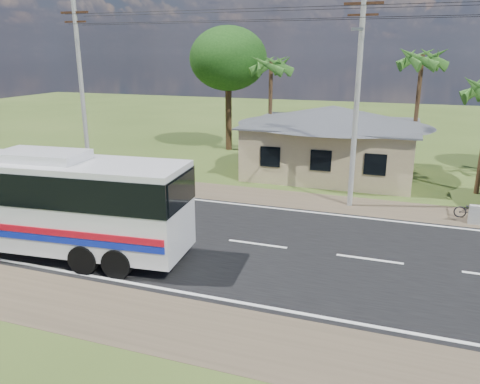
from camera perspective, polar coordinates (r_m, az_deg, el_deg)
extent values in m
plane|color=#344A1A|center=(19.51, 2.16, -6.41)|extent=(120.00, 120.00, 0.00)
cube|color=black|center=(19.51, 2.16, -6.38)|extent=(120.00, 10.00, 0.02)
cube|color=brown|center=(25.42, 6.47, -0.91)|extent=(120.00, 3.00, 0.01)
cube|color=brown|center=(14.13, -5.95, -16.20)|extent=(120.00, 3.00, 0.01)
cube|color=silver|center=(23.74, 5.50, -2.11)|extent=(120.00, 0.15, 0.01)
cube|color=silver|center=(15.52, -3.08, -12.77)|extent=(120.00, 0.15, 0.01)
cube|color=silver|center=(19.50, 2.16, -6.34)|extent=(120.00, 0.15, 0.01)
cube|color=tan|center=(31.06, 11.08, 5.17)|extent=(10.00, 8.00, 3.20)
cube|color=#4C4F54|center=(30.78, 11.25, 8.18)|extent=(10.60, 8.60, 0.10)
pyramid|color=#4C4F54|center=(30.64, 11.38, 10.31)|extent=(12.40, 10.00, 1.20)
cube|color=black|center=(27.77, 3.71, 4.31)|extent=(1.20, 0.08, 1.20)
cube|color=black|center=(27.15, 9.83, 3.80)|extent=(1.20, 0.08, 1.20)
cube|color=black|center=(26.85, 16.15, 3.24)|extent=(1.20, 0.08, 1.20)
cylinder|color=#9E9E99|center=(29.94, -18.73, 11.74)|extent=(0.26, 0.26, 11.00)
cube|color=#3D2416|center=(29.93, -19.54, 19.94)|extent=(1.80, 0.12, 0.12)
cube|color=#3D2416|center=(29.90, -19.45, 18.99)|extent=(1.40, 0.10, 0.10)
cylinder|color=#9E9E99|center=(23.87, 14.08, 11.05)|extent=(0.26, 0.26, 11.00)
cube|color=#3D2416|center=(23.87, 14.85, 21.36)|extent=(1.80, 0.12, 0.12)
cube|color=#3D2416|center=(23.83, 14.76, 20.17)|extent=(1.40, 0.10, 0.10)
cylinder|color=gray|center=(22.80, 14.39, 18.60)|extent=(0.08, 2.00, 0.08)
cube|color=gray|center=(21.80, 14.13, 18.73)|extent=(0.50, 0.18, 0.12)
cylinder|color=black|center=(25.85, -4.41, 20.99)|extent=(16.00, 0.02, 0.02)
cylinder|color=#47301E|center=(32.91, 20.69, 8.85)|extent=(0.28, 0.28, 7.50)
cylinder|color=#47301E|center=(34.67, 3.71, 9.81)|extent=(0.28, 0.28, 7.00)
cylinder|color=#47301E|center=(37.86, -1.40, 9.62)|extent=(0.50, 0.50, 5.95)
ellipsoid|color=#14360E|center=(37.57, -1.45, 15.96)|extent=(6.00, 6.00, 4.92)
cube|color=silver|center=(20.06, -24.97, -0.85)|extent=(13.37, 3.89, 3.29)
cube|color=black|center=(19.85, -25.26, 1.42)|extent=(13.43, 3.96, 1.21)
cube|color=#0D1E98|center=(19.34, -27.20, -4.54)|extent=(12.91, 1.18, 0.24)
cube|color=silver|center=(18.96, -23.04, 4.11)|extent=(3.44, 2.04, 0.33)
cylinder|color=black|center=(17.77, -18.48, -7.79)|extent=(1.13, 0.48, 1.10)
cylinder|color=black|center=(19.75, -14.61, -4.94)|extent=(1.13, 0.48, 1.10)
cylinder|color=black|center=(17.13, -14.72, -8.40)|extent=(1.13, 0.48, 1.10)
cylinder|color=black|center=(19.18, -11.13, -5.37)|extent=(1.13, 0.48, 1.10)
imported|color=black|center=(24.79, 26.55, -2.02)|extent=(1.74, 0.79, 0.89)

